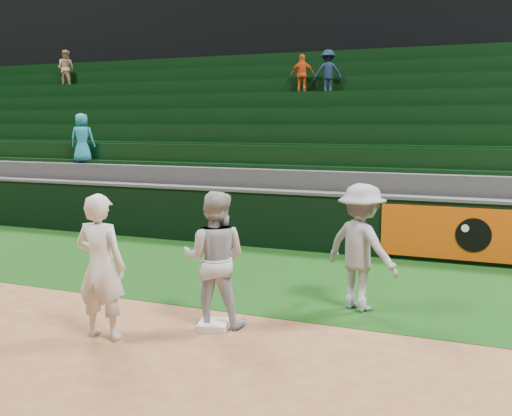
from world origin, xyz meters
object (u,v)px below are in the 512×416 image
Objects in this scene: first_base at (214,325)px; baserunner at (215,259)px; first_baseman at (101,267)px; base_coach at (361,247)px.

baserunner is (-0.04, 0.14, 0.85)m from first_base.
first_baseman is 1.00× the size of base_coach.
base_coach reaches higher than baserunner.
first_baseman is at bearing 28.82° from baserunner.
first_baseman reaches higher than first_base.
first_baseman is (-1.15, -0.79, 0.87)m from first_base.
baserunner is (1.11, 0.93, -0.01)m from first_baseman.
first_base is 2.36m from base_coach.
first_base is 1.64m from first_baseman.
first_baseman and base_coach have the same top height.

